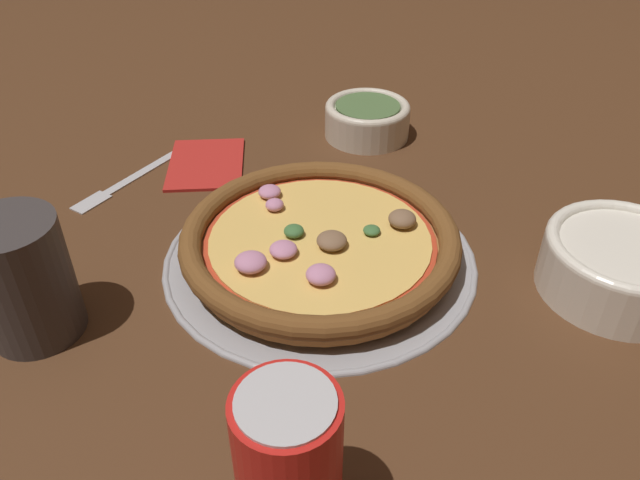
% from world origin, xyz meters
% --- Properties ---
extents(ground_plane, '(3.00, 3.00, 0.00)m').
position_xyz_m(ground_plane, '(0.00, 0.00, 0.00)').
color(ground_plane, '#4C2D19').
extents(pizza_tray, '(0.32, 0.32, 0.01)m').
position_xyz_m(pizza_tray, '(0.00, 0.00, 0.00)').
color(pizza_tray, '#9E9EA3').
rests_on(pizza_tray, ground_plane).
extents(pizza, '(0.28, 0.28, 0.03)m').
position_xyz_m(pizza, '(-0.00, 0.00, 0.02)').
color(pizza, '#A86B33').
rests_on(pizza, pizza_tray).
extents(bowl_near, '(0.15, 0.15, 0.06)m').
position_xyz_m(bowl_near, '(-0.00, -0.29, 0.03)').
color(bowl_near, silver).
rests_on(bowl_near, ground_plane).
extents(bowl_far, '(0.12, 0.12, 0.05)m').
position_xyz_m(bowl_far, '(0.28, -0.02, 0.03)').
color(bowl_far, beige).
rests_on(bowl_far, ground_plane).
extents(drinking_cup, '(0.08, 0.08, 0.11)m').
position_xyz_m(drinking_cup, '(-0.14, 0.23, 0.06)').
color(drinking_cup, '#383333').
rests_on(drinking_cup, ground_plane).
extents(napkin, '(0.14, 0.12, 0.01)m').
position_xyz_m(napkin, '(0.17, 0.18, 0.00)').
color(napkin, '#B2231E').
rests_on(napkin, ground_plane).
extents(fork, '(0.17, 0.08, 0.00)m').
position_xyz_m(fork, '(0.11, 0.26, 0.00)').
color(fork, '#B7B7BC').
rests_on(fork, ground_plane).
extents(beverage_can, '(0.07, 0.07, 0.12)m').
position_xyz_m(beverage_can, '(-0.28, -0.03, 0.06)').
color(beverage_can, red).
rests_on(beverage_can, ground_plane).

